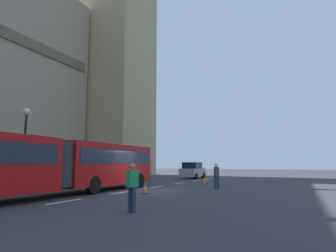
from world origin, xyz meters
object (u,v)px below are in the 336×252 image
at_px(street_lamp, 25,142).
at_px(pedestrian_near_cones, 132,185).
at_px(traffic_cone_west, 145,189).
at_px(articulated_bus, 50,162).
at_px(sedan_lead, 193,170).
at_px(pedestrian_by_kerb, 216,175).
at_px(traffic_cone_east, 207,179).
at_px(traffic_cone_middle, 204,181).

xyz_separation_m(street_lamp, pedestrian_near_cones, (-4.39, -10.71, -2.14)).
bearing_deg(traffic_cone_west, pedestrian_near_cones, -155.61).
xyz_separation_m(articulated_bus, traffic_cone_west, (3.57, -3.57, -1.46)).
bearing_deg(sedan_lead, pedestrian_by_kerb, -154.38).
bearing_deg(traffic_cone_east, traffic_cone_middle, -168.60).
xyz_separation_m(traffic_cone_east, street_lamp, (-12.70, 8.29, 2.77)).
bearing_deg(traffic_cone_middle, articulated_bus, 161.34).
bearing_deg(street_lamp, traffic_cone_east, -33.12).
distance_m(traffic_cone_east, pedestrian_by_kerb, 6.99).
distance_m(traffic_cone_middle, traffic_cone_east, 2.33).
bearing_deg(sedan_lead, pedestrian_near_cones, -165.70).
bearing_deg(sedan_lead, traffic_cone_middle, -155.29).
bearing_deg(pedestrian_by_kerb, traffic_cone_east, 22.18).
relative_size(sedan_lead, pedestrian_near_cones, 2.60).
height_order(articulated_bus, pedestrian_by_kerb, articulated_bus).
xyz_separation_m(traffic_cone_west, pedestrian_near_cones, (-5.81, -2.63, 0.63)).
relative_size(articulated_bus, traffic_cone_east, 29.78).
xyz_separation_m(traffic_cone_west, traffic_cone_east, (11.28, -0.22, 0.00)).
xyz_separation_m(sedan_lead, pedestrian_by_kerb, (-13.02, -6.24, -0.00)).
bearing_deg(traffic_cone_middle, street_lamp, 139.98).
bearing_deg(traffic_cone_east, pedestrian_by_kerb, -157.82).
xyz_separation_m(articulated_bus, street_lamp, (2.14, 4.51, 1.31)).
relative_size(traffic_cone_middle, street_lamp, 0.11).
distance_m(pedestrian_near_cones, pedestrian_by_kerb, 10.65).
bearing_deg(traffic_cone_east, sedan_lead, 28.82).
xyz_separation_m(sedan_lead, traffic_cone_west, (-17.85, -3.40, -0.63)).
bearing_deg(pedestrian_near_cones, sedan_lead, 14.30).
height_order(pedestrian_near_cones, pedestrian_by_kerb, same).
height_order(traffic_cone_west, pedestrian_by_kerb, pedestrian_by_kerb).
distance_m(traffic_cone_west, traffic_cone_east, 11.28).
height_order(street_lamp, pedestrian_near_cones, street_lamp).
bearing_deg(articulated_bus, traffic_cone_west, -44.99).
height_order(sedan_lead, street_lamp, street_lamp).
distance_m(street_lamp, pedestrian_by_kerb, 12.76).
bearing_deg(articulated_bus, sedan_lead, -0.45).
relative_size(articulated_bus, pedestrian_by_kerb, 10.22).
bearing_deg(street_lamp, traffic_cone_west, -80.00).
relative_size(traffic_cone_east, street_lamp, 0.11).
bearing_deg(articulated_bus, pedestrian_near_cones, -109.88).
relative_size(traffic_cone_west, traffic_cone_middle, 1.00).
height_order(articulated_bus, sedan_lead, articulated_bus).
relative_size(street_lamp, pedestrian_near_cones, 3.12).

